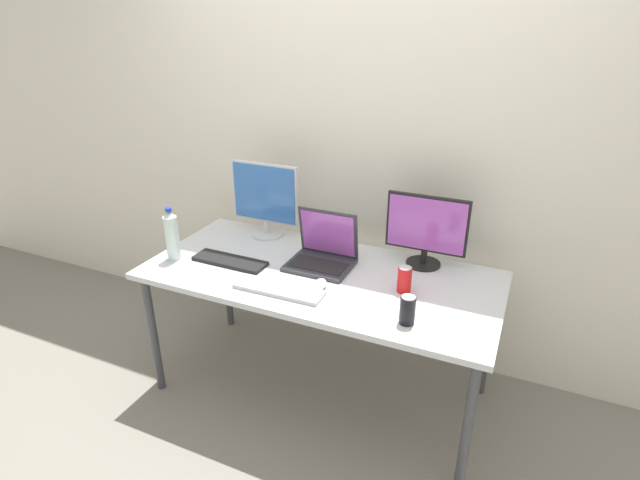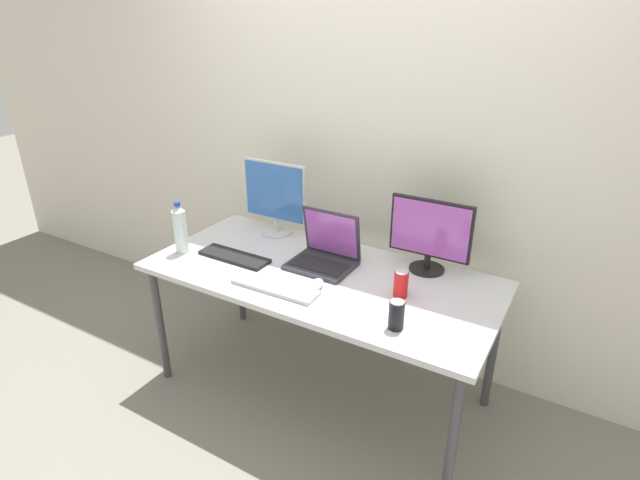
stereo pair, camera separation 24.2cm
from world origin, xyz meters
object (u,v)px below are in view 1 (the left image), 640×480
laptop_silver (323,253)px  soda_can_near_keyboard (404,279)px  monitor_left (265,198)px  keyboard_main (230,261)px  work_desk (320,283)px  water_bottle (172,235)px  soda_can_by_laptop (407,310)px  mouse_by_keyboard (320,285)px  keyboard_aux (279,289)px  monitor_center (426,229)px

laptop_silver → soda_can_near_keyboard: (0.46, -0.11, -0.00)m
monitor_left → keyboard_main: (0.00, -0.39, -0.22)m
soda_can_near_keyboard → work_desk: bearing=179.0°
water_bottle → soda_can_near_keyboard: 1.21m
soda_can_by_laptop → water_bottle: bearing=176.0°
mouse_by_keyboard → work_desk: bearing=104.7°
keyboard_aux → work_desk: bearing=67.0°
laptop_silver → keyboard_main: laptop_silver is taller
work_desk → soda_can_by_laptop: size_ratio=14.02×
monitor_left → water_bottle: size_ratio=1.51×
keyboard_main → soda_can_by_laptop: bearing=-9.0°
keyboard_aux → soda_can_by_laptop: size_ratio=3.44×
monitor_center → soda_can_by_laptop: size_ratio=3.25×
keyboard_main → keyboard_aux: (0.37, -0.16, 0.00)m
water_bottle → soda_can_by_laptop: water_bottle is taller
keyboard_main → soda_can_near_keyboard: soda_can_near_keyboard is taller
keyboard_main → monitor_left: bearing=90.9°
water_bottle → laptop_silver: bearing=19.8°
monitor_left → soda_can_near_keyboard: bearing=-18.6°
laptop_silver → mouse_by_keyboard: laptop_silver is taller
mouse_by_keyboard → laptop_silver: bearing=101.5°
work_desk → water_bottle: size_ratio=6.14×
soda_can_by_laptop → keyboard_aux: bearing=179.0°
mouse_by_keyboard → soda_can_near_keyboard: (0.37, 0.13, 0.04)m
water_bottle → soda_can_near_keyboard: size_ratio=2.28×
keyboard_main → water_bottle: water_bottle is taller
water_bottle → soda_can_by_laptop: 1.29m
laptop_silver → monitor_left: bearing=156.0°
laptop_silver → keyboard_aux: laptop_silver is taller
monitor_left → soda_can_by_laptop: monitor_left is taller
monitor_center → soda_can_near_keyboard: (-0.02, -0.31, -0.14)m
monitor_center → water_bottle: (-1.22, -0.47, -0.07)m
mouse_by_keyboard → water_bottle: bearing=172.8°
laptop_silver → keyboard_main: (-0.45, -0.19, -0.05)m
keyboard_aux → soda_can_by_laptop: (0.61, -0.01, 0.05)m
work_desk → monitor_center: (0.45, 0.30, 0.26)m
monitor_center → mouse_by_keyboard: bearing=-131.4°
work_desk → soda_can_near_keyboard: (0.43, -0.01, 0.12)m
water_bottle → mouse_by_keyboard: bearing=1.9°
work_desk → mouse_by_keyboard: size_ratio=16.49×
keyboard_aux → monitor_left: bearing=123.6°
laptop_silver → soda_can_by_laptop: bearing=-33.4°
work_desk → monitor_center: 0.60m
laptop_silver → soda_can_near_keyboard: bearing=-13.0°
monitor_left → laptop_silver: bearing=-24.0°
monitor_center → keyboard_main: 1.02m
work_desk → soda_can_by_laptop: (0.51, -0.26, 0.12)m
monitor_left → soda_can_near_keyboard: size_ratio=3.44×
mouse_by_keyboard → monitor_center: bearing=39.5°
monitor_left → monitor_center: (0.93, 0.00, -0.03)m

